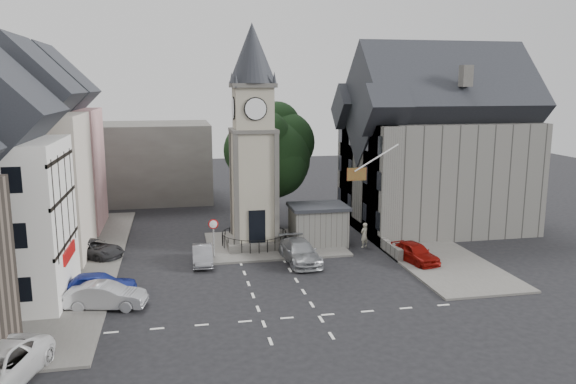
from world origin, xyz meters
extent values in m
plane|color=black|center=(0.00, 0.00, 0.00)|extent=(120.00, 120.00, 0.00)
cube|color=#595651|center=(-12.50, 6.00, 0.07)|extent=(6.00, 30.00, 0.14)
cube|color=#595651|center=(12.00, 8.00, 0.07)|extent=(6.00, 26.00, 0.14)
cube|color=#595651|center=(1.50, 8.00, 0.08)|extent=(10.00, 8.00, 0.16)
cube|color=silver|center=(0.00, -5.50, 0.01)|extent=(20.00, 8.00, 0.01)
cube|color=#4C4944|center=(0.00, 8.00, 0.35)|extent=(4.20, 4.20, 0.70)
torus|color=black|center=(0.00, 8.00, 1.08)|extent=(4.86, 4.86, 0.06)
cube|color=#A6A186|center=(0.00, 8.00, 4.70)|extent=(3.00, 3.00, 8.00)
cube|color=black|center=(0.00, 6.55, 1.90)|extent=(1.20, 0.25, 2.40)
cube|color=#4C4944|center=(0.00, 8.00, 8.70)|extent=(3.30, 3.30, 0.25)
cube|color=#A6A186|center=(0.00, 8.00, 10.30)|extent=(2.70, 2.70, 3.20)
cylinder|color=white|center=(0.00, 6.60, 10.30)|extent=(1.50, 0.12, 1.50)
cube|color=#4C4944|center=(0.00, 8.00, 11.90)|extent=(3.10, 3.10, 0.30)
cone|color=#202328|center=(0.00, 8.00, 14.15)|extent=(3.40, 3.40, 4.20)
cube|color=#65635D|center=(4.80, 7.50, 1.40)|extent=(4.00, 3.00, 2.80)
cube|color=#202328|center=(4.80, 7.50, 2.95)|extent=(4.30, 3.30, 0.25)
cylinder|color=black|center=(2.00, 13.00, 2.20)|extent=(0.70, 0.70, 4.40)
cylinder|color=black|center=(-3.20, 5.50, 1.25)|extent=(0.10, 0.10, 2.50)
cone|color=#A50C0C|center=(-3.20, 5.40, 2.50)|extent=(0.70, 0.06, 0.70)
cone|color=white|center=(-3.20, 5.38, 2.50)|extent=(0.54, 0.04, 0.54)
cube|color=tan|center=(-15.50, 16.00, 5.00)|extent=(7.50, 7.00, 10.00)
cube|color=beige|center=(-15.50, 8.00, 5.00)|extent=(7.50, 7.00, 10.00)
cube|color=#4C4944|center=(-12.00, 28.00, 4.00)|extent=(20.00, 10.00, 8.00)
cube|color=#65635D|center=(16.00, 11.00, 4.50)|extent=(14.00, 10.00, 9.00)
cube|color=#65635D|center=(9.80, 7.50, 4.50)|extent=(1.60, 4.40, 9.00)
cube|color=#65635D|center=(9.80, 14.50, 4.50)|extent=(1.60, 4.40, 9.00)
cube|color=#65635D|center=(9.20, 10.00, 0.45)|extent=(0.40, 16.00, 0.90)
cylinder|color=white|center=(8.00, 4.00, 7.00)|extent=(3.17, 0.10, 1.89)
plane|color=#B21414|center=(6.60, 4.00, 5.90)|extent=(1.40, 0.00, 1.40)
imported|color=navy|center=(-10.19, -0.43, 0.73)|extent=(4.36, 1.91, 1.46)
imported|color=#AFB1B7|center=(-9.56, -2.26, 0.71)|extent=(4.48, 2.24, 1.41)
imported|color=#2C2D2F|center=(-11.50, 7.40, 0.64)|extent=(4.95, 4.37, 1.27)
imported|color=gray|center=(-4.04, 4.50, 0.62)|extent=(1.41, 3.82, 1.25)
imported|color=#999CA1|center=(2.50, 3.49, 0.75)|extent=(2.41, 5.26, 1.49)
imported|color=maroon|center=(10.17, 1.95, 0.71)|extent=(2.57, 4.41, 1.41)
imported|color=#BDB79C|center=(8.00, 6.09, 0.94)|extent=(0.82, 0.72, 1.88)
camera|label=1|loc=(-5.58, -32.40, 11.93)|focal=35.00mm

